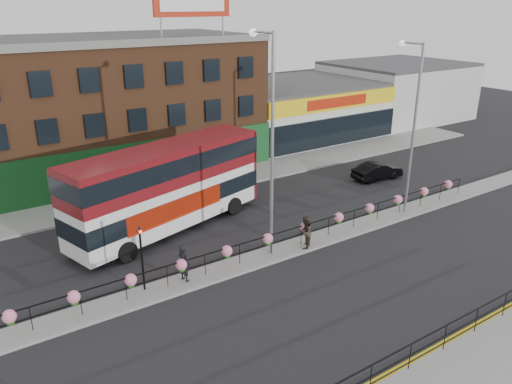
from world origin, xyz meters
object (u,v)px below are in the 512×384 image
pedestrian_b (305,232)px  car (377,171)px  pedestrian_a (184,263)px  double_decker_bus (168,179)px  lamp_column_east (412,115)px  lamp_column_west (269,128)px

pedestrian_b → car: bearing=167.0°
pedestrian_a → pedestrian_b: bearing=-110.0°
double_decker_bus → pedestrian_a: 6.70m
pedestrian_a → lamp_column_east: 16.34m
pedestrian_a → pedestrian_b: size_ratio=1.03×
pedestrian_b → lamp_column_east: 10.03m
double_decker_bus → car: 17.07m
pedestrian_a → pedestrian_b: pedestrian_a is taller
lamp_column_east → pedestrian_a: bearing=-179.7°
double_decker_bus → lamp_column_east: bearing=-23.9°
car → pedestrian_b: size_ratio=2.26×
car → pedestrian_a: (-18.90, -5.46, 0.43)m
pedestrian_b → lamp_column_east: bearing=144.6°
double_decker_bus → lamp_column_west: 7.52m
lamp_column_west → car: bearing=20.4°
lamp_column_west → lamp_column_east: (10.34, -0.25, -0.55)m
pedestrian_b → lamp_column_east: (8.50, 0.64, 5.29)m
car → double_decker_bus: bearing=94.0°
pedestrian_b → lamp_column_west: bearing=-65.5°
lamp_column_west → lamp_column_east: lamp_column_west is taller
car → lamp_column_west: 15.96m
car → lamp_column_west: bearing=116.4°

